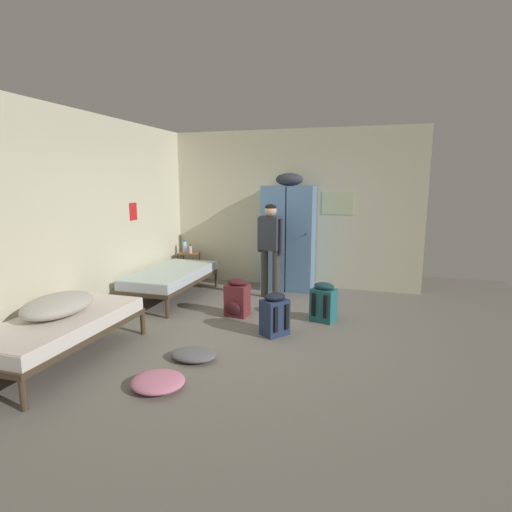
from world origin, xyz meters
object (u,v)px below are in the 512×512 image
object	(u,v)px
person_traveler	(270,242)
lotion_bottle	(190,249)
bedding_heap	(58,305)
clothes_pile_grey	(193,355)
locker_bank	(289,236)
backpack_maroon	(237,299)
bed_left_rear	(171,276)
clothes_pile_pink	(158,382)
bed_left_front	(61,327)
shelf_unit	(189,264)
backpack_teal	(324,303)
backpack_navy	(274,315)
water_bottle	(185,247)

from	to	relation	value
person_traveler	lotion_bottle	world-z (taller)	person_traveler
bedding_heap	clothes_pile_grey	distance (m)	1.57
locker_bank	backpack_maroon	distance (m)	1.88
bed_left_rear	clothes_pile_pink	bearing A→B (deg)	-64.30
bed_left_front	clothes_pile_pink	size ratio (longest dim) A/B	3.69
shelf_unit	backpack_maroon	world-z (taller)	shelf_unit
bed_left_rear	clothes_pile_grey	world-z (taller)	bed_left_rear
locker_bank	bed_left_front	size ratio (longest dim) A/B	1.09
bedding_heap	bed_left_front	bearing A→B (deg)	-42.85
person_traveler	backpack_teal	size ratio (longest dim) A/B	2.85
locker_bank	backpack_navy	bearing A→B (deg)	-82.23
bed_left_front	backpack_navy	distance (m)	2.46
person_traveler	lotion_bottle	bearing A→B (deg)	161.34
backpack_maroon	backpack_navy	bearing A→B (deg)	-38.35
bed_left_front	bedding_heap	xyz separation A→B (m)	(-0.06, 0.05, 0.22)
locker_bank	water_bottle	world-z (taller)	locker_bank
water_bottle	backpack_navy	xyz separation A→B (m)	(2.36, -2.25, -0.42)
bed_left_rear	bedding_heap	size ratio (longest dim) A/B	2.18
bed_left_rear	clothes_pile_grey	distance (m)	2.50
locker_bank	bed_left_front	xyz separation A→B (m)	(-1.72, -3.63, -0.59)
bedding_heap	water_bottle	xyz separation A→B (m)	(-0.27, 3.59, 0.08)
water_bottle	bed_left_rear	bearing A→B (deg)	-74.25
water_bottle	clothes_pile_pink	bearing A→B (deg)	-67.14
bed_left_front	backpack_navy	xyz separation A→B (m)	(2.03, 1.39, -0.12)
bed_left_rear	bed_left_front	bearing A→B (deg)	-90.00
clothes_pile_pink	clothes_pile_grey	distance (m)	0.66
bedding_heap	backpack_navy	distance (m)	2.50
bed_left_front	backpack_maroon	xyz separation A→B (m)	(1.34, 1.94, -0.12)
shelf_unit	water_bottle	size ratio (longest dim) A/B	2.31
lotion_bottle	backpack_navy	distance (m)	3.14
bed_left_rear	water_bottle	bearing A→B (deg)	105.75
bed_left_front	backpack_navy	size ratio (longest dim) A/B	3.45
shelf_unit	clothes_pile_pink	bearing A→B (deg)	-68.05
backpack_teal	shelf_unit	bearing A→B (deg)	151.49
backpack_maroon	bed_left_rear	bearing A→B (deg)	158.16
bed_left_rear	clothes_pile_grey	size ratio (longest dim) A/B	3.71
water_bottle	backpack_maroon	bearing A→B (deg)	-45.68
bed_left_rear	water_bottle	size ratio (longest dim) A/B	7.72
shelf_unit	clothes_pile_pink	distance (m)	4.19
bedding_heap	lotion_bottle	bearing A→B (deg)	91.97
shelf_unit	bed_left_front	xyz separation A→B (m)	(0.25, -3.63, 0.04)
backpack_teal	bed_left_rear	bearing A→B (deg)	171.59
bed_left_front	shelf_unit	bearing A→B (deg)	93.94
shelf_unit	clothes_pile_pink	size ratio (longest dim) A/B	1.11
lotion_bottle	backpack_teal	xyz separation A→B (m)	(2.75, -1.49, -0.39)
locker_bank	shelf_unit	bearing A→B (deg)	-179.81
locker_bank	water_bottle	distance (m)	2.07
backpack_teal	backpack_maroon	distance (m)	1.24
locker_bank	shelf_unit	distance (m)	2.07
bed_left_front	person_traveler	distance (m)	3.43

